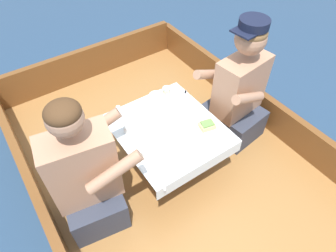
% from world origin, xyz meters
% --- Properties ---
extents(ground_plane, '(60.00, 60.00, 0.00)m').
position_xyz_m(ground_plane, '(0.00, 0.00, 0.00)').
color(ground_plane, navy).
extents(boat_deck, '(1.98, 2.85, 0.25)m').
position_xyz_m(boat_deck, '(0.00, 0.00, 0.12)').
color(boat_deck, '#9E6B38').
rests_on(boat_deck, ground_plane).
extents(gunwale_port, '(0.06, 2.85, 0.29)m').
position_xyz_m(gunwale_port, '(-0.96, 0.00, 0.39)').
color(gunwale_port, brown).
rests_on(gunwale_port, boat_deck).
extents(gunwale_starboard, '(0.06, 2.85, 0.29)m').
position_xyz_m(gunwale_starboard, '(0.96, 0.00, 0.39)').
color(gunwale_starboard, brown).
rests_on(gunwale_starboard, boat_deck).
extents(bow_coaming, '(1.86, 0.06, 0.33)m').
position_xyz_m(bow_coaming, '(0.00, 1.39, 0.41)').
color(bow_coaming, brown).
rests_on(bow_coaming, boat_deck).
extents(cockpit_table, '(0.70, 0.77, 0.40)m').
position_xyz_m(cockpit_table, '(0.00, -0.01, 0.61)').
color(cockpit_table, '#B2B2B7').
rests_on(cockpit_table, boat_deck).
extents(person_port, '(0.57, 0.51, 1.02)m').
position_xyz_m(person_port, '(-0.65, -0.07, 0.65)').
color(person_port, '#333847').
rests_on(person_port, boat_deck).
extents(person_starboard, '(0.56, 0.49, 1.04)m').
position_xyz_m(person_starboard, '(0.65, -0.03, 0.68)').
color(person_starboard, '#333847').
rests_on(person_starboard, boat_deck).
extents(plate_sandwich, '(0.21, 0.21, 0.01)m').
position_xyz_m(plate_sandwich, '(0.22, -0.17, 0.65)').
color(plate_sandwich, white).
rests_on(plate_sandwich, cockpit_table).
extents(plate_bread, '(0.16, 0.16, 0.01)m').
position_xyz_m(plate_bread, '(-0.08, 0.19, 0.65)').
color(plate_bread, white).
rests_on(plate_bread, cockpit_table).
extents(sandwich, '(0.12, 0.10, 0.05)m').
position_xyz_m(sandwich, '(0.22, -0.17, 0.68)').
color(sandwich, '#E0BC7F').
rests_on(sandwich, plate_sandwich).
extents(bowl_port_near, '(0.12, 0.12, 0.04)m').
position_xyz_m(bowl_port_near, '(0.17, 0.16, 0.67)').
color(bowl_port_near, white).
rests_on(bowl_port_near, cockpit_table).
extents(bowl_starboard_near, '(0.12, 0.12, 0.04)m').
position_xyz_m(bowl_starboard_near, '(0.10, 0.30, 0.67)').
color(bowl_starboard_near, white).
rests_on(bowl_starboard_near, cockpit_table).
extents(bowl_center_far, '(0.13, 0.13, 0.04)m').
position_xyz_m(bowl_center_far, '(-0.05, -0.06, 0.67)').
color(bowl_center_far, white).
rests_on(bowl_center_far, cockpit_table).
extents(bowl_port_far, '(0.13, 0.13, 0.04)m').
position_xyz_m(bowl_port_far, '(0.14, 0.00, 0.67)').
color(bowl_port_far, white).
rests_on(bowl_port_far, cockpit_table).
extents(coffee_cup_port, '(0.10, 0.08, 0.06)m').
position_xyz_m(coffee_cup_port, '(-0.25, -0.13, 0.68)').
color(coffee_cup_port, white).
rests_on(coffee_cup_port, cockpit_table).
extents(coffee_cup_starboard, '(0.10, 0.08, 0.05)m').
position_xyz_m(coffee_cup_starboard, '(-0.03, -0.20, 0.68)').
color(coffee_cup_starboard, white).
rests_on(coffee_cup_starboard, cockpit_table).
extents(coffee_cup_center, '(0.11, 0.08, 0.05)m').
position_xyz_m(coffee_cup_center, '(-0.24, 0.12, 0.68)').
color(coffee_cup_center, white).
rests_on(coffee_cup_center, cockpit_table).
extents(tin_can, '(0.07, 0.07, 0.05)m').
position_xyz_m(tin_can, '(0.21, 0.31, 0.67)').
color(tin_can, silver).
rests_on(tin_can, cockpit_table).
extents(utensil_spoon_starboard, '(0.10, 0.15, 0.01)m').
position_xyz_m(utensil_spoon_starboard, '(-0.17, 0.35, 0.65)').
color(utensil_spoon_starboard, silver).
rests_on(utensil_spoon_starboard, cockpit_table).
extents(utensil_knife_starboard, '(0.10, 0.15, 0.00)m').
position_xyz_m(utensil_knife_starboard, '(-0.26, -0.35, 0.65)').
color(utensil_knife_starboard, silver).
rests_on(utensil_knife_starboard, cockpit_table).
extents(utensil_fork_starboard, '(0.13, 0.13, 0.00)m').
position_xyz_m(utensil_fork_starboard, '(0.30, 0.20, 0.65)').
color(utensil_fork_starboard, silver).
rests_on(utensil_fork_starboard, cockpit_table).
extents(utensil_spoon_port, '(0.14, 0.12, 0.01)m').
position_xyz_m(utensil_spoon_port, '(-0.06, 0.31, 0.65)').
color(utensil_spoon_port, silver).
rests_on(utensil_spoon_port, cockpit_table).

